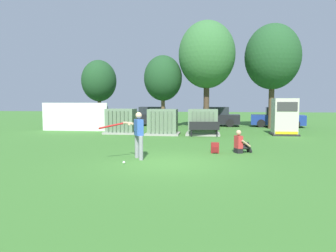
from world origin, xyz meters
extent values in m
plane|color=#3D752D|center=(0.00, 0.00, 0.00)|extent=(96.00, 96.00, 0.00)
cube|color=white|center=(-8.07, 10.50, 1.00)|extent=(4.80, 0.12, 2.00)
cube|color=#9E9B93|center=(-4.30, 9.25, 0.06)|extent=(2.10, 1.70, 0.12)
cube|color=slate|center=(-4.30, 9.25, 0.87)|extent=(1.80, 1.40, 1.50)
cube|color=#5B7056|center=(-4.94, 8.49, 0.87)|extent=(0.06, 0.12, 1.27)
cube|color=#5B7056|center=(-4.69, 8.49, 0.87)|extent=(0.06, 0.12, 1.27)
cube|color=#5B7056|center=(-4.43, 8.49, 0.87)|extent=(0.06, 0.12, 1.27)
cube|color=#5B7056|center=(-4.18, 8.49, 0.87)|extent=(0.06, 0.12, 1.27)
cube|color=#5B7056|center=(-3.92, 8.49, 0.87)|extent=(0.06, 0.12, 1.27)
cube|color=#5B7056|center=(-3.67, 8.49, 0.87)|extent=(0.06, 0.12, 1.27)
cube|color=#9E9B93|center=(-1.48, 8.82, 0.06)|extent=(2.10, 1.70, 0.12)
cube|color=slate|center=(-1.48, 8.82, 0.87)|extent=(1.80, 1.40, 1.50)
cube|color=#5B7056|center=(-2.11, 8.06, 0.87)|extent=(0.06, 0.12, 1.27)
cube|color=#5B7056|center=(-1.86, 8.06, 0.87)|extent=(0.06, 0.12, 1.27)
cube|color=#5B7056|center=(-1.60, 8.06, 0.87)|extent=(0.06, 0.12, 1.27)
cube|color=#5B7056|center=(-1.35, 8.06, 0.87)|extent=(0.06, 0.12, 1.27)
cube|color=#5B7056|center=(-1.09, 8.06, 0.87)|extent=(0.06, 0.12, 1.27)
cube|color=#5B7056|center=(-0.84, 8.06, 0.87)|extent=(0.06, 0.12, 1.27)
cube|color=#9E9B93|center=(1.05, 8.98, 0.06)|extent=(2.10, 1.70, 0.12)
cube|color=slate|center=(1.05, 8.98, 0.87)|extent=(1.80, 1.40, 1.50)
cube|color=#5B7056|center=(0.41, 8.22, 0.87)|extent=(0.06, 0.12, 1.27)
cube|color=#5B7056|center=(0.67, 8.22, 0.87)|extent=(0.06, 0.12, 1.27)
cube|color=#5B7056|center=(0.92, 8.22, 0.87)|extent=(0.06, 0.12, 1.27)
cube|color=#5B7056|center=(1.18, 8.22, 0.87)|extent=(0.06, 0.12, 1.27)
cube|color=#5B7056|center=(1.43, 8.22, 0.87)|extent=(0.06, 0.12, 1.27)
cube|color=#5B7056|center=(1.69, 8.22, 0.87)|extent=(0.06, 0.12, 1.27)
cube|color=#262626|center=(6.11, 9.50, 0.05)|extent=(1.60, 1.40, 0.10)
cube|color=beige|center=(6.11, 9.50, 1.20)|extent=(1.40, 1.20, 2.20)
cube|color=#383838|center=(6.11, 8.88, 1.81)|extent=(1.19, 0.04, 0.55)
cube|color=yellow|center=(6.11, 8.88, 0.20)|extent=(1.33, 0.04, 0.16)
cube|color=black|center=(1.13, 8.00, 0.45)|extent=(1.83, 0.61, 0.05)
cube|color=black|center=(1.15, 7.82, 0.70)|extent=(1.79, 0.25, 0.44)
cylinder|color=black|center=(0.35, 8.05, 0.21)|extent=(0.06, 0.06, 0.42)
cylinder|color=black|center=(1.87, 8.23, 0.21)|extent=(0.06, 0.06, 0.42)
cylinder|color=black|center=(0.39, 7.77, 0.21)|extent=(0.06, 0.06, 0.42)
cylinder|color=black|center=(1.90, 7.95, 0.21)|extent=(0.06, 0.06, 0.42)
cylinder|color=gray|center=(-1.11, 0.42, 0.44)|extent=(0.16, 0.16, 0.88)
cylinder|color=gray|center=(-1.36, 0.84, 0.44)|extent=(0.16, 0.16, 0.88)
cube|color=#3359B2|center=(-1.23, 0.63, 1.18)|extent=(0.41, 0.47, 0.60)
sphere|color=#DBAD89|center=(-1.23, 0.63, 1.62)|extent=(0.23, 0.23, 0.23)
cylinder|color=#DBAD89|center=(-1.51, 0.36, 1.34)|extent=(0.19, 0.55, 0.09)
cylinder|color=#DBAD89|center=(-1.60, 0.52, 1.34)|extent=(0.47, 0.42, 0.09)
cylinder|color=red|center=(-2.14, 0.09, 1.27)|extent=(0.76, 0.49, 0.21)
sphere|color=red|center=(-1.77, 0.31, 1.34)|extent=(0.08, 0.08, 0.08)
sphere|color=white|center=(-1.56, -0.31, 0.04)|extent=(0.09, 0.09, 0.09)
cube|color=black|center=(2.58, 2.39, 0.10)|extent=(0.36, 0.41, 0.20)
cube|color=red|center=(2.58, 2.39, 0.46)|extent=(0.35, 0.42, 0.52)
sphere|color=tan|center=(2.58, 2.39, 0.85)|extent=(0.22, 0.22, 0.22)
cylinder|color=black|center=(2.74, 2.57, 0.22)|extent=(0.46, 0.31, 0.13)
cylinder|color=black|center=(2.95, 2.67, 0.23)|extent=(0.32, 0.23, 0.46)
cylinder|color=black|center=(2.83, 2.39, 0.22)|extent=(0.46, 0.31, 0.13)
cylinder|color=black|center=(3.03, 2.49, 0.23)|extent=(0.32, 0.23, 0.46)
cylinder|color=tan|center=(2.68, 2.69, 0.42)|extent=(0.41, 0.25, 0.32)
cylinder|color=tan|center=(2.88, 2.27, 0.42)|extent=(0.41, 0.25, 0.32)
cube|color=maroon|center=(1.62, 2.24, 0.22)|extent=(0.33, 0.22, 0.44)
cube|color=maroon|center=(1.62, 2.11, 0.15)|extent=(0.23, 0.07, 0.22)
cylinder|color=brown|center=(-7.64, 14.53, 1.17)|extent=(0.29, 0.29, 2.34)
ellipsoid|color=#1E4723|center=(-7.64, 14.53, 3.80)|extent=(2.88, 2.88, 3.42)
cylinder|color=brown|center=(-2.12, 13.52, 1.20)|extent=(0.30, 0.30, 2.40)
ellipsoid|color=#1E4723|center=(-2.12, 13.52, 3.90)|extent=(2.96, 2.96, 3.51)
cylinder|color=#4C3828|center=(1.25, 13.39, 1.73)|extent=(0.43, 0.43, 3.47)
ellipsoid|color=#387038|center=(1.25, 13.39, 5.62)|extent=(4.27, 4.27, 5.07)
cylinder|color=brown|center=(6.21, 14.06, 1.69)|extent=(0.42, 0.42, 3.38)
ellipsoid|color=#235128|center=(6.21, 14.06, 5.47)|extent=(4.16, 4.16, 4.93)
cube|color=silver|center=(-8.94, 16.34, 0.58)|extent=(4.22, 1.74, 0.80)
cube|color=#262B33|center=(-8.79, 16.34, 1.30)|extent=(2.11, 1.58, 0.64)
cylinder|color=black|center=(-10.25, 15.50, 0.32)|extent=(0.64, 0.23, 0.64)
cylinder|color=black|center=(-10.24, 17.20, 0.32)|extent=(0.64, 0.23, 0.64)
cylinder|color=black|center=(-7.65, 15.48, 0.32)|extent=(0.64, 0.23, 0.64)
cylinder|color=black|center=(-7.63, 17.18, 0.32)|extent=(0.64, 0.23, 0.64)
cube|color=black|center=(-3.54, 15.94, 0.58)|extent=(4.21, 1.72, 0.80)
cube|color=#262B33|center=(-3.39, 15.94, 1.30)|extent=(2.11, 1.57, 0.64)
cylinder|color=black|center=(-4.84, 15.09, 0.32)|extent=(0.64, 0.22, 0.64)
cylinder|color=black|center=(-4.83, 16.79, 0.32)|extent=(0.64, 0.22, 0.64)
cylinder|color=black|center=(-2.24, 15.08, 0.32)|extent=(0.64, 0.22, 0.64)
cylinder|color=black|center=(-2.23, 16.78, 0.32)|extent=(0.64, 0.22, 0.64)
cube|color=black|center=(1.95, 15.98, 0.58)|extent=(4.30, 1.96, 0.80)
cube|color=#262B33|center=(2.10, 15.97, 1.30)|extent=(2.19, 1.69, 0.64)
cylinder|color=black|center=(0.60, 15.21, 0.32)|extent=(0.65, 0.26, 0.64)
cylinder|color=black|center=(0.70, 16.91, 0.32)|extent=(0.65, 0.26, 0.64)
cylinder|color=black|center=(3.19, 15.04, 0.32)|extent=(0.65, 0.26, 0.64)
cylinder|color=black|center=(3.30, 16.74, 0.32)|extent=(0.65, 0.26, 0.64)
cube|color=navy|center=(7.07, 15.74, 0.58)|extent=(4.39, 2.23, 0.80)
cube|color=#262B33|center=(7.22, 15.72, 1.30)|extent=(2.29, 1.82, 0.64)
cylinder|color=black|center=(5.67, 15.06, 0.32)|extent=(0.66, 0.30, 0.64)
cylinder|color=black|center=(5.89, 16.75, 0.32)|extent=(0.66, 0.30, 0.64)
cylinder|color=black|center=(8.25, 14.73, 0.32)|extent=(0.66, 0.30, 0.64)
cylinder|color=black|center=(8.47, 16.41, 0.32)|extent=(0.66, 0.30, 0.64)
camera|label=1|loc=(1.23, -10.54, 2.18)|focal=33.09mm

